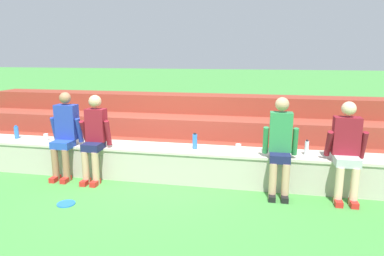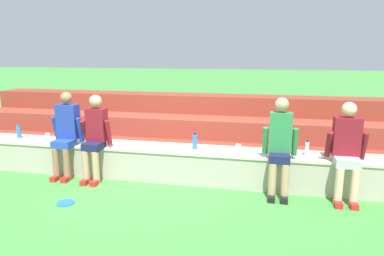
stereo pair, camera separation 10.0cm
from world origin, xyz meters
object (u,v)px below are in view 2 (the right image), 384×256
(person_far_left, at_px, (66,132))
(frisbee, at_px, (66,203))
(plastic_cup_right_end, at_px, (48,137))
(person_left_of_center, at_px, (95,136))
(water_bottle_mid_left, at_px, (195,141))
(water_bottle_near_right, at_px, (19,132))
(person_center, at_px, (280,145))
(plastic_cup_left_end, at_px, (238,148))
(person_right_of_center, at_px, (347,149))
(water_bottle_mid_right, at_px, (307,148))

(person_far_left, relative_size, frisbee, 5.83)
(plastic_cup_right_end, bearing_deg, person_left_of_center, -15.78)
(plastic_cup_right_end, relative_size, frisbee, 0.49)
(water_bottle_mid_left, height_order, frisbee, water_bottle_mid_left)
(person_left_of_center, distance_m, water_bottle_near_right, 1.76)
(person_center, height_order, plastic_cup_left_end, person_center)
(plastic_cup_left_end, relative_size, frisbee, 0.50)
(person_right_of_center, xyz_separation_m, water_bottle_mid_left, (-2.25, 0.30, -0.09))
(person_far_left, distance_m, person_right_of_center, 4.42)
(person_far_left, xyz_separation_m, water_bottle_mid_right, (3.92, 0.24, -0.12))
(water_bottle_mid_left, relative_size, water_bottle_near_right, 1.10)
(plastic_cup_right_end, bearing_deg, frisbee, -49.18)
(person_left_of_center, height_order, plastic_cup_right_end, person_left_of_center)
(water_bottle_mid_left, xyz_separation_m, water_bottle_mid_right, (1.75, -0.01, -0.01))
(person_right_of_center, xyz_separation_m, water_bottle_mid_right, (-0.50, 0.29, -0.10))
(water_bottle_mid_right, relative_size, frisbee, 0.97)
(person_right_of_center, bearing_deg, plastic_cup_right_end, 176.41)
(person_left_of_center, relative_size, frisbee, 5.72)
(water_bottle_mid_left, bearing_deg, frisbee, -141.07)
(plastic_cup_right_end, bearing_deg, person_center, -4.63)
(water_bottle_mid_right, xyz_separation_m, plastic_cup_right_end, (-4.46, 0.02, -0.05))
(water_bottle_near_right, height_order, water_bottle_mid_right, water_bottle_near_right)
(person_far_left, height_order, water_bottle_near_right, person_far_left)
(person_right_of_center, distance_m, water_bottle_near_right, 5.60)
(person_far_left, bearing_deg, person_center, -1.07)
(person_center, relative_size, water_bottle_near_right, 6.05)
(person_right_of_center, relative_size, frisbee, 5.72)
(plastic_cup_right_end, xyz_separation_m, plastic_cup_left_end, (3.42, -0.04, 0.00))
(person_right_of_center, distance_m, water_bottle_mid_left, 2.27)
(water_bottle_mid_left, height_order, plastic_cup_right_end, water_bottle_mid_left)
(person_left_of_center, height_order, water_bottle_mid_right, person_left_of_center)
(plastic_cup_left_end, distance_m, frisbee, 2.69)
(plastic_cup_left_end, bearing_deg, person_center, -24.85)
(person_far_left, xyz_separation_m, water_bottle_near_right, (-1.16, 0.30, -0.12))
(water_bottle_mid_left, xyz_separation_m, frisbee, (-1.59, -1.29, -0.66))
(person_left_of_center, xyz_separation_m, person_right_of_center, (3.86, 0.00, 0.01))
(water_bottle_mid_right, xyz_separation_m, plastic_cup_left_end, (-1.04, -0.02, -0.05))
(person_right_of_center, bearing_deg, water_bottle_mid_left, 172.34)
(water_bottle_near_right, relative_size, water_bottle_mid_right, 1.01)
(person_left_of_center, bearing_deg, plastic_cup_right_end, 164.22)
(person_center, relative_size, water_bottle_mid_right, 6.09)
(person_center, relative_size, water_bottle_mid_left, 5.51)
(person_left_of_center, height_order, water_bottle_mid_left, person_left_of_center)
(water_bottle_mid_right, bearing_deg, person_left_of_center, -175.05)
(water_bottle_mid_right, bearing_deg, person_center, -143.26)
(person_left_of_center, height_order, plastic_cup_left_end, person_left_of_center)
(person_far_left, relative_size, water_bottle_mid_right, 6.04)
(person_center, bearing_deg, plastic_cup_left_end, 155.15)
(water_bottle_near_right, distance_m, frisbee, 2.28)
(person_right_of_center, height_order, plastic_cup_right_end, person_right_of_center)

